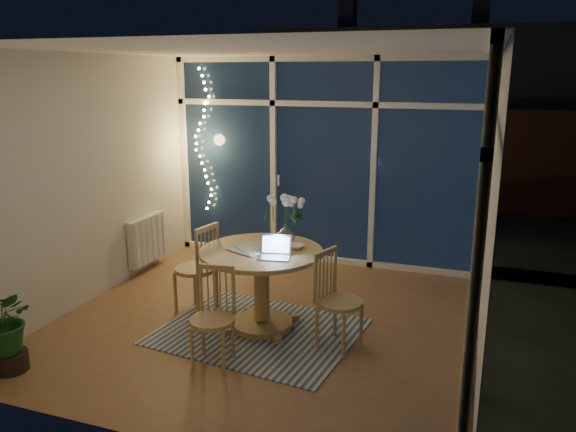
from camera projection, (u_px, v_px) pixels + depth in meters
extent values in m
plane|color=brown|center=(267.00, 320.00, 5.60)|extent=(4.00, 4.00, 0.00)
plane|color=white|center=(264.00, 49.00, 4.95)|extent=(4.00, 4.00, 0.00)
cube|color=silver|center=(324.00, 162.00, 7.10)|extent=(4.00, 0.04, 2.60)
cube|color=silver|center=(145.00, 258.00, 3.45)|extent=(4.00, 0.04, 2.60)
cube|color=silver|center=(89.00, 180.00, 5.92)|extent=(0.04, 4.00, 2.60)
cube|color=silver|center=(490.00, 210.00, 4.63)|extent=(0.04, 4.00, 2.60)
cube|color=white|center=(323.00, 163.00, 7.07)|extent=(4.00, 0.10, 2.60)
cube|color=white|center=(485.00, 210.00, 4.64)|extent=(0.10, 4.00, 2.60)
cube|color=silver|center=(147.00, 239.00, 6.95)|extent=(0.10, 0.70, 0.58)
cube|color=black|center=(395.00, 214.00, 10.02)|extent=(12.00, 6.00, 0.10)
cube|color=#392114|center=(375.00, 156.00, 10.40)|extent=(11.00, 0.08, 1.80)
cube|color=#353940|center=(416.00, 81.00, 12.72)|extent=(7.00, 3.00, 2.20)
sphere|color=black|center=(298.00, 200.00, 8.85)|extent=(0.90, 0.90, 0.90)
cube|color=beige|center=(258.00, 331.00, 5.36)|extent=(1.97, 1.65, 0.01)
cylinder|color=tan|center=(262.00, 289.00, 5.35)|extent=(1.29, 1.29, 0.79)
cube|color=tan|center=(195.00, 267.00, 5.73)|extent=(0.52, 0.52, 0.95)
cube|color=tan|center=(340.00, 300.00, 4.96)|extent=(0.53, 0.53, 0.90)
cube|color=tan|center=(212.00, 318.00, 4.65)|extent=(0.45, 0.45, 0.86)
imported|color=silver|center=(286.00, 233.00, 5.44)|extent=(0.22, 0.22, 0.21)
imported|color=white|center=(295.00, 246.00, 5.29)|extent=(0.17, 0.17, 0.04)
cube|color=silver|center=(251.00, 249.00, 5.26)|extent=(0.44, 0.41, 0.02)
cube|color=black|center=(262.00, 254.00, 5.13)|extent=(0.13, 0.09, 0.01)
imported|color=#1B4C1F|center=(6.00, 328.00, 4.58)|extent=(0.58, 0.51, 0.76)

